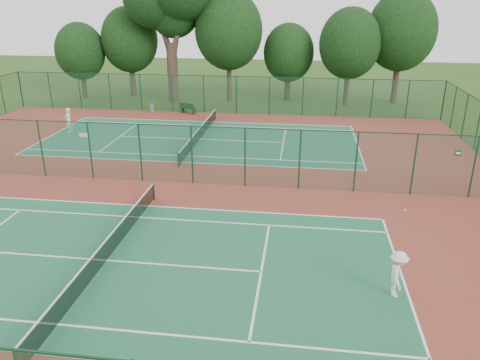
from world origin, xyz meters
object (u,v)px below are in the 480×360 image
object	(u,v)px
player_near	(398,274)
kit_bag	(84,135)
trash_bin	(152,108)
player_far	(69,120)
bench	(188,108)

from	to	relation	value
player_near	kit_bag	xyz separation A→B (m)	(-20.55, 18.38, -0.77)
kit_bag	trash_bin	bearing A→B (deg)	71.15
player_far	kit_bag	distance (m)	2.23
trash_bin	bench	size ratio (longest dim) A/B	0.49
player_near	player_far	bearing A→B (deg)	52.75
player_near	player_far	distance (m)	29.61
player_near	kit_bag	world-z (taller)	player_near
trash_bin	bench	world-z (taller)	bench
bench	kit_bag	distance (m)	10.80
player_far	kit_bag	xyz separation A→B (m)	(1.73, -1.13, -0.86)
player_near	bench	size ratio (longest dim) A/B	1.05
player_far	trash_bin	distance (m)	8.83
player_near	player_far	world-z (taller)	player_far
trash_bin	kit_bag	xyz separation A→B (m)	(-2.72, -8.73, -0.29)
player_near	kit_bag	size ratio (longest dim) A/B	2.52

